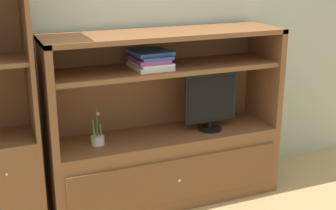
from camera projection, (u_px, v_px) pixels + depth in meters
name	position (u px, v px, depth m)	size (l,w,h in m)	color
painted_rear_wall	(149.00, 22.00, 3.73)	(6.00, 0.10, 2.80)	#ADB29E
media_console	(165.00, 148.00, 3.71)	(1.83, 0.54, 1.37)	brown
tv_monitor	(211.00, 101.00, 3.69)	(0.44, 0.20, 0.46)	black
potted_plant	(98.00, 139.00, 3.44)	(0.10, 0.10, 0.29)	beige
magazine_stack	(150.00, 59.00, 3.45)	(0.30, 0.36, 0.13)	silver
bookshelf_tall	(3.00, 150.00, 3.22)	(0.48, 0.44, 1.89)	brown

